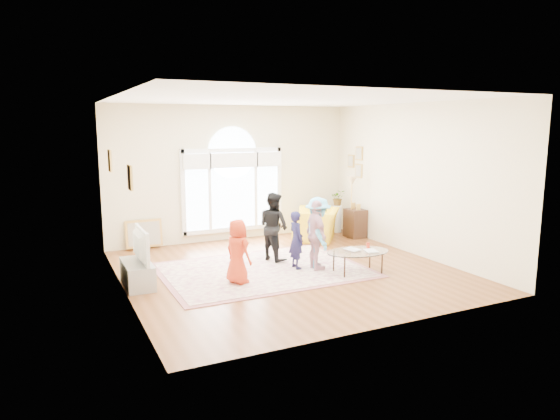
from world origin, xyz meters
name	(u,v)px	position (x,y,z in m)	size (l,w,h in m)	color
ground	(288,270)	(0.00, 0.00, 0.00)	(6.00, 6.00, 0.00)	#5F3315
room_shell	(235,175)	(0.01, 2.83, 1.57)	(6.00, 6.00, 6.00)	beige
area_rug	(263,270)	(-0.43, 0.21, 0.01)	(3.60, 2.60, 0.02)	beige
rug_border	(263,270)	(-0.43, 0.21, 0.01)	(3.80, 2.80, 0.01)	#9B5B5D
tv_console	(137,274)	(-2.75, 0.30, 0.21)	(0.45, 1.00, 0.42)	#95999D
television	(137,246)	(-2.74, 0.30, 0.71)	(0.17, 1.02, 0.59)	black
coffee_table	(358,252)	(1.10, -0.71, 0.40)	(1.29, 0.89, 0.54)	silver
armchair	(316,225)	(1.77, 2.01, 0.37)	(1.15, 1.01, 0.75)	yellow
side_cabinet	(355,223)	(2.78, 1.86, 0.35)	(0.40, 0.50, 0.70)	black
floor_lamp	(352,186)	(2.64, 1.84, 1.28)	(0.30, 0.30, 1.51)	black
plant_pedestal	(338,219)	(2.70, 2.54, 0.35)	(0.20, 0.20, 0.70)	white
potted_plant	(338,198)	(2.70, 2.54, 0.90)	(0.36, 0.31, 0.40)	#33722D
leaning_picture	(145,249)	(-2.15, 2.90, 0.00)	(0.80, 0.05, 0.62)	tan
child_red	(238,251)	(-1.15, -0.35, 0.58)	(0.55, 0.36, 1.13)	red
child_navy	(296,240)	(0.19, 0.03, 0.57)	(0.40, 0.27, 1.11)	#18183E
child_black	(274,226)	(0.05, 0.77, 0.71)	(0.68, 0.53, 1.39)	black
child_pink	(316,235)	(0.49, -0.21, 0.68)	(0.78, 0.32, 1.33)	#CF95A4
child_blue	(318,233)	(0.59, -0.09, 0.70)	(0.88, 0.51, 1.36)	#5BBCE5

